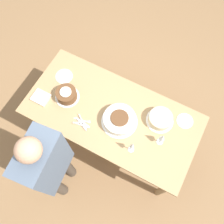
{
  "coord_description": "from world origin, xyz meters",
  "views": [
    {
      "loc": [
        0.43,
        -0.8,
        3.02
      ],
      "look_at": [
        0.0,
        0.0,
        0.83
      ],
      "focal_mm": 40.0,
      "sensor_mm": 36.0,
      "label": 1
    }
  ],
  "objects_px": {
    "wine_glass_far": "(132,146)",
    "wine_glass_near": "(162,138)",
    "person_cutting": "(49,166)",
    "cake_front_chocolate": "(67,95)",
    "cake_center_white": "(119,120)",
    "cake_back_decorated": "(160,119)"
  },
  "relations": [
    {
      "from": "wine_glass_far",
      "to": "wine_glass_near",
      "type": "bearing_deg",
      "value": 43.04
    },
    {
      "from": "person_cutting",
      "to": "cake_front_chocolate",
      "type": "bearing_deg",
      "value": 16.12
    },
    {
      "from": "cake_center_white",
      "to": "cake_front_chocolate",
      "type": "distance_m",
      "value": 0.58
    },
    {
      "from": "cake_front_chocolate",
      "to": "wine_glass_far",
      "type": "bearing_deg",
      "value": -12.98
    },
    {
      "from": "cake_center_white",
      "to": "person_cutting",
      "type": "height_order",
      "value": "person_cutting"
    },
    {
      "from": "cake_back_decorated",
      "to": "wine_glass_near",
      "type": "xyz_separation_m",
      "value": [
        0.09,
        -0.19,
        0.09
      ]
    },
    {
      "from": "wine_glass_near",
      "to": "wine_glass_far",
      "type": "height_order",
      "value": "wine_glass_far"
    },
    {
      "from": "cake_back_decorated",
      "to": "wine_glass_far",
      "type": "height_order",
      "value": "wine_glass_far"
    },
    {
      "from": "cake_back_decorated",
      "to": "person_cutting",
      "type": "xyz_separation_m",
      "value": [
        -0.64,
        -0.87,
        0.13
      ]
    },
    {
      "from": "cake_center_white",
      "to": "person_cutting",
      "type": "relative_size",
      "value": 0.22
    },
    {
      "from": "cake_front_chocolate",
      "to": "wine_glass_far",
      "type": "xyz_separation_m",
      "value": [
        0.8,
        -0.18,
        0.09
      ]
    },
    {
      "from": "cake_center_white",
      "to": "wine_glass_far",
      "type": "relative_size",
      "value": 1.67
    },
    {
      "from": "cake_back_decorated",
      "to": "wine_glass_near",
      "type": "distance_m",
      "value": 0.23
    },
    {
      "from": "wine_glass_far",
      "to": "cake_center_white",
      "type": "bearing_deg",
      "value": 138.58
    },
    {
      "from": "cake_back_decorated",
      "to": "wine_glass_near",
      "type": "bearing_deg",
      "value": -65.88
    },
    {
      "from": "cake_back_decorated",
      "to": "wine_glass_far",
      "type": "relative_size",
      "value": 1.26
    },
    {
      "from": "wine_glass_near",
      "to": "wine_glass_far",
      "type": "distance_m",
      "value": 0.28
    },
    {
      "from": "cake_front_chocolate",
      "to": "wine_glass_near",
      "type": "distance_m",
      "value": 1.0
    },
    {
      "from": "cake_back_decorated",
      "to": "wine_glass_far",
      "type": "bearing_deg",
      "value": -106.88
    },
    {
      "from": "cake_center_white",
      "to": "cake_back_decorated",
      "type": "relative_size",
      "value": 1.32
    },
    {
      "from": "cake_center_white",
      "to": "wine_glass_far",
      "type": "height_order",
      "value": "wine_glass_far"
    },
    {
      "from": "wine_glass_near",
      "to": "cake_front_chocolate",
      "type": "bearing_deg",
      "value": -179.68
    }
  ]
}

